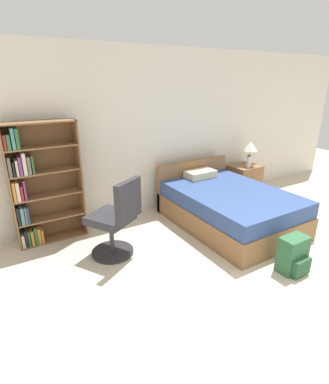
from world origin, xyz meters
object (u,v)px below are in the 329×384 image
at_px(bookshelf, 38,186).
at_px(office_chair, 116,221).
at_px(bed, 227,206).
at_px(table_lamp, 250,147).
at_px(water_bottle, 249,162).
at_px(nightstand, 244,180).
at_px(backpack_green, 293,255).

bearing_deg(bookshelf, office_chair, -50.82).
height_order(bed, office_chair, office_chair).
bearing_deg(table_lamp, water_bottle, -138.87).
distance_m(bed, office_chair, 1.81).
height_order(bed, nightstand, bed).
relative_size(bookshelf, bed, 0.82).
distance_m(bookshelf, nightstand, 3.70).
bearing_deg(office_chair, bed, -0.61).
xyz_separation_m(bookshelf, table_lamp, (3.72, -0.15, 0.14)).
distance_m(bookshelf, table_lamp, 3.73).
bearing_deg(bed, table_lamp, 32.06).
relative_size(table_lamp, backpack_green, 1.05).
bearing_deg(office_chair, nightstand, 14.50).
distance_m(office_chair, nightstand, 3.05).
relative_size(bookshelf, water_bottle, 7.00).
height_order(bed, water_bottle, water_bottle).
bearing_deg(bookshelf, bed, -19.67).
bearing_deg(bed, bookshelf, 160.33).
bearing_deg(bookshelf, water_bottle, -3.70).
bearing_deg(backpack_green, bed, 81.77).
height_order(bookshelf, table_lamp, bookshelf).
xyz_separation_m(bookshelf, bed, (2.52, -0.90, -0.51)).
xyz_separation_m(office_chair, backpack_green, (1.61, -1.37, -0.28)).
xyz_separation_m(office_chair, nightstand, (2.95, 0.76, -0.19)).
bearing_deg(backpack_green, table_lamp, 56.40).
bearing_deg(bookshelf, nightstand, -1.87).
bearing_deg(table_lamp, bookshelf, 177.73).
bearing_deg(water_bottle, nightstand, 69.83).
height_order(water_bottle, backpack_green, water_bottle).
bearing_deg(office_chair, backpack_green, -40.46).
distance_m(table_lamp, backpack_green, 2.63).
relative_size(water_bottle, backpack_green, 0.54).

